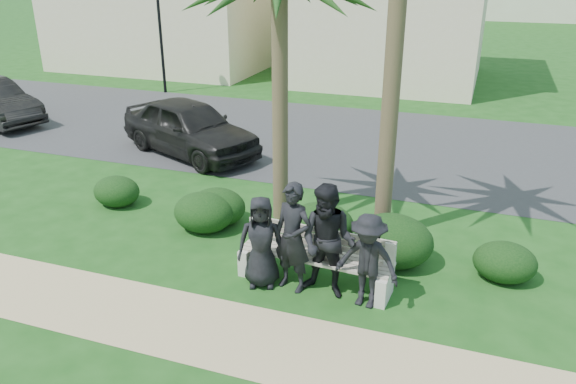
% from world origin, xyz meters
% --- Properties ---
extents(ground, '(160.00, 160.00, 0.00)m').
position_xyz_m(ground, '(0.00, 0.00, 0.00)').
color(ground, '#174513').
rests_on(ground, ground).
extents(footpath, '(30.00, 1.60, 0.01)m').
position_xyz_m(footpath, '(0.00, -1.80, 0.00)').
color(footpath, tan).
rests_on(footpath, ground).
extents(asphalt_street, '(160.00, 8.00, 0.01)m').
position_xyz_m(asphalt_street, '(0.00, 8.00, 0.00)').
color(asphalt_street, '#2D2D30').
rests_on(asphalt_street, ground).
extents(street_lamp, '(0.36, 0.36, 4.29)m').
position_xyz_m(street_lamp, '(-9.00, 12.00, 2.94)').
color(street_lamp, black).
rests_on(street_lamp, ground).
extents(park_bench, '(2.64, 0.76, 0.91)m').
position_xyz_m(park_bench, '(1.11, 0.01, 0.41)').
color(park_bench, '#AB9D90').
rests_on(park_bench, ground).
extents(man_a, '(0.90, 0.72, 1.60)m').
position_xyz_m(man_a, '(0.27, -0.33, 0.80)').
color(man_a, black).
rests_on(man_a, ground).
extents(man_b, '(0.78, 0.61, 1.88)m').
position_xyz_m(man_b, '(0.80, -0.27, 0.94)').
color(man_b, black).
rests_on(man_b, ground).
extents(man_c, '(1.01, 0.83, 1.92)m').
position_xyz_m(man_c, '(1.39, -0.26, 0.96)').
color(man_c, black).
rests_on(man_c, ground).
extents(man_d, '(1.09, 0.72, 1.58)m').
position_xyz_m(man_d, '(2.06, -0.36, 0.79)').
color(man_d, black).
rests_on(man_d, ground).
extents(hedge_a, '(1.05, 0.87, 0.69)m').
position_xyz_m(hedge_a, '(-4.02, 1.66, 0.34)').
color(hedge_a, black).
rests_on(hedge_a, ground).
extents(hedge_b, '(1.24, 1.03, 0.81)m').
position_xyz_m(hedge_b, '(-1.61, 1.21, 0.41)').
color(hedge_b, black).
rests_on(hedge_b, ground).
extents(hedge_c, '(1.19, 0.98, 0.77)m').
position_xyz_m(hedge_c, '(-1.48, 1.58, 0.39)').
color(hedge_c, black).
rests_on(hedge_c, ground).
extents(hedge_d, '(1.29, 1.06, 0.84)m').
position_xyz_m(hedge_d, '(0.80, 1.44, 0.42)').
color(hedge_d, black).
rests_on(hedge_d, ground).
extents(hedge_e, '(1.47, 1.21, 0.96)m').
position_xyz_m(hedge_e, '(2.22, 1.11, 0.48)').
color(hedge_e, black).
rests_on(hedge_e, ground).
extents(hedge_f, '(1.06, 0.88, 0.69)m').
position_xyz_m(hedge_f, '(4.14, 1.21, 0.35)').
color(hedge_f, black).
rests_on(hedge_f, ground).
extents(car_a, '(4.87, 3.48, 1.54)m').
position_xyz_m(car_a, '(-4.19, 5.38, 0.77)').
color(car_a, black).
rests_on(car_a, ground).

